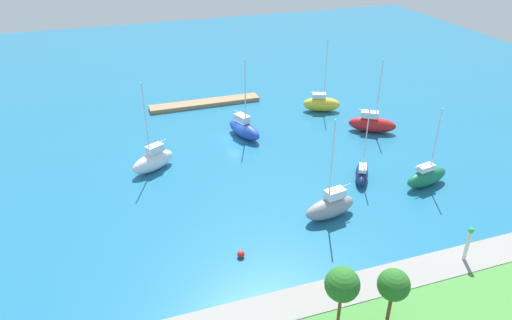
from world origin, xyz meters
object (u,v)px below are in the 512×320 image
sailboat_navy_mid_basin (362,173)px  mooring_buoy_red (241,254)px  sailboat_red_outer_mooring (372,124)px  sailboat_green_lone_north (427,177)px  park_tree_midwest (394,285)px  sailboat_white_west_end (153,160)px  harbor_beacon (468,241)px  park_tree_mideast (342,285)px  sailboat_blue_inner_mooring (244,129)px  sailboat_gray_lone_south (330,206)px  sailboat_yellow_off_beacon (321,104)px  pier_dock (205,103)px

sailboat_navy_mid_basin → mooring_buoy_red: (19.10, 9.41, -0.59)m
sailboat_red_outer_mooring → sailboat_green_lone_north: (1.73, 16.00, -0.05)m
park_tree_midwest → sailboat_white_west_end: size_ratio=0.42×
harbor_beacon → park_tree_mideast: park_tree_mideast is taller
sailboat_red_outer_mooring → sailboat_blue_inner_mooring: sailboat_blue_inner_mooring is taller
sailboat_gray_lone_south → sailboat_white_west_end: bearing=-53.9°
sailboat_navy_mid_basin → mooring_buoy_red: 21.31m
park_tree_midwest → sailboat_red_outer_mooring: 39.21m
sailboat_yellow_off_beacon → sailboat_navy_mid_basin: bearing=-79.9°
harbor_beacon → sailboat_yellow_off_beacon: (-3.86, -39.91, -1.97)m
sailboat_yellow_off_beacon → sailboat_green_lone_north: size_ratio=1.18×
sailboat_green_lone_north → mooring_buoy_red: sailboat_green_lone_north is taller
park_tree_midwest → sailboat_green_lone_north: 25.25m
sailboat_yellow_off_beacon → sailboat_green_lone_north: bearing=-62.9°
park_tree_midwest → sailboat_yellow_off_beacon: bearing=-108.8°
harbor_beacon → sailboat_blue_inner_mooring: 36.52m
sailboat_navy_mid_basin → sailboat_red_outer_mooring: bearing=-4.9°
sailboat_yellow_off_beacon → sailboat_white_west_end: 31.65m
sailboat_gray_lone_south → sailboat_green_lone_north: bearing=179.2°
sailboat_white_west_end → sailboat_red_outer_mooring: size_ratio=1.07×
harbor_beacon → park_tree_midwest: (11.11, 4.11, 1.60)m
pier_dock → sailboat_green_lone_north: (-20.20, 34.72, 0.96)m
pier_dock → mooring_buoy_red: bearing=81.8°
pier_dock → sailboat_yellow_off_beacon: size_ratio=1.56×
harbor_beacon → park_tree_mideast: bearing=11.6°
sailboat_navy_mid_basin → sailboat_green_lone_north: (-6.93, 3.84, 0.34)m
sailboat_blue_inner_mooring → sailboat_red_outer_mooring: bearing=56.5°
sailboat_white_west_end → sailboat_blue_inner_mooring: 15.45m
park_tree_mideast → mooring_buoy_red: park_tree_mideast is taller
sailboat_navy_mid_basin → sailboat_blue_inner_mooring: 19.75m
park_tree_mideast → sailboat_yellow_off_beacon: size_ratio=0.46×
sailboat_green_lone_north → sailboat_navy_mid_basin: bearing=141.1°
sailboat_green_lone_north → mooring_buoy_red: bearing=-177.9°
sailboat_green_lone_north → mooring_buoy_red: size_ratio=13.83×
harbor_beacon → sailboat_white_west_end: bearing=-48.3°
park_tree_midwest → park_tree_mideast: park_tree_mideast is taller
sailboat_navy_mid_basin → sailboat_yellow_off_beacon: bearing=18.3°
sailboat_yellow_off_beacon → sailboat_green_lone_north: 25.92m
mooring_buoy_red → pier_dock: bearing=-98.2°
sailboat_yellow_off_beacon → mooring_buoy_red: 39.46m
harbor_beacon → sailboat_yellow_off_beacon: bearing=-95.5°
park_tree_midwest → sailboat_navy_mid_basin: size_ratio=0.52×
pier_dock → sailboat_gray_lone_south: bearing=98.9°
harbor_beacon → sailboat_navy_mid_basin: (0.91, -17.92, -2.36)m
pier_dock → park_tree_midwest: 53.20m
pier_dock → sailboat_green_lone_north: bearing=120.2°
park_tree_midwest → sailboat_white_west_end: bearing=-66.0°
sailboat_yellow_off_beacon → sailboat_white_west_end: size_ratio=1.00×
park_tree_midwest → sailboat_yellow_off_beacon: size_ratio=0.42×
sailboat_yellow_off_beacon → harbor_beacon: bearing=-73.2°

